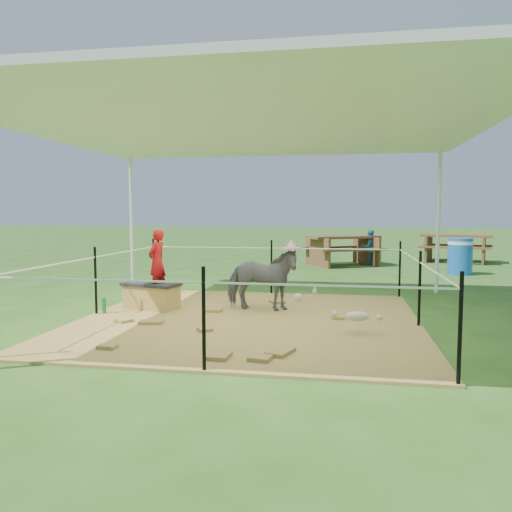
% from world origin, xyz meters
% --- Properties ---
extents(ground, '(90.00, 90.00, 0.00)m').
position_xyz_m(ground, '(0.00, 0.00, 0.00)').
color(ground, '#2D5919').
rests_on(ground, ground).
extents(hay_patch, '(4.60, 4.60, 0.03)m').
position_xyz_m(hay_patch, '(0.00, 0.00, 0.01)').
color(hay_patch, brown).
rests_on(hay_patch, ground).
extents(canopy_tent, '(6.30, 6.30, 2.90)m').
position_xyz_m(canopy_tent, '(0.00, 0.00, 2.69)').
color(canopy_tent, silver).
rests_on(canopy_tent, ground).
extents(rope_fence, '(4.54, 4.54, 1.00)m').
position_xyz_m(rope_fence, '(0.00, -0.00, 0.64)').
color(rope_fence, black).
rests_on(rope_fence, ground).
extents(straw_bale, '(0.87, 0.58, 0.35)m').
position_xyz_m(straw_bale, '(-1.60, 0.49, 0.21)').
color(straw_bale, '#AB8B3E').
rests_on(straw_bale, hay_patch).
extents(dark_cloth, '(0.93, 0.63, 0.04)m').
position_xyz_m(dark_cloth, '(-1.60, 0.49, 0.41)').
color(dark_cloth, black).
rests_on(dark_cloth, straw_bale).
extents(woman, '(0.31, 0.39, 0.95)m').
position_xyz_m(woman, '(-1.50, 0.49, 0.86)').
color(woman, red).
rests_on(woman, straw_bale).
extents(green_bottle, '(0.07, 0.07, 0.22)m').
position_xyz_m(green_bottle, '(-2.15, 0.04, 0.14)').
color(green_bottle, '#1A752F').
rests_on(green_bottle, hay_patch).
extents(pony, '(1.13, 0.55, 0.93)m').
position_xyz_m(pony, '(0.08, 0.63, 0.50)').
color(pony, '#4A4B4F').
rests_on(pony, hay_patch).
extents(pink_hat, '(0.29, 0.29, 0.13)m').
position_xyz_m(pink_hat, '(0.08, 0.63, 1.03)').
color(pink_hat, pink).
rests_on(pink_hat, pony).
extents(foal, '(0.91, 0.59, 0.47)m').
position_xyz_m(foal, '(1.45, -0.57, 0.27)').
color(foal, '#CBB594').
rests_on(foal, hay_patch).
extents(trash_barrel, '(0.72, 0.72, 0.88)m').
position_xyz_m(trash_barrel, '(4.06, 5.96, 0.44)').
color(trash_barrel, blue).
rests_on(trash_barrel, ground).
extents(picnic_table_near, '(2.45, 2.24, 0.83)m').
position_xyz_m(picnic_table_near, '(1.28, 7.63, 0.42)').
color(picnic_table_near, brown).
rests_on(picnic_table_near, ground).
extents(picnic_table_far, '(2.32, 1.94, 0.83)m').
position_xyz_m(picnic_table_far, '(4.64, 9.13, 0.42)').
color(picnic_table_far, brown).
rests_on(picnic_table_far, ground).
extents(distant_person, '(0.60, 0.54, 1.00)m').
position_xyz_m(distant_person, '(2.03, 7.81, 0.50)').
color(distant_person, teal).
rests_on(distant_person, ground).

